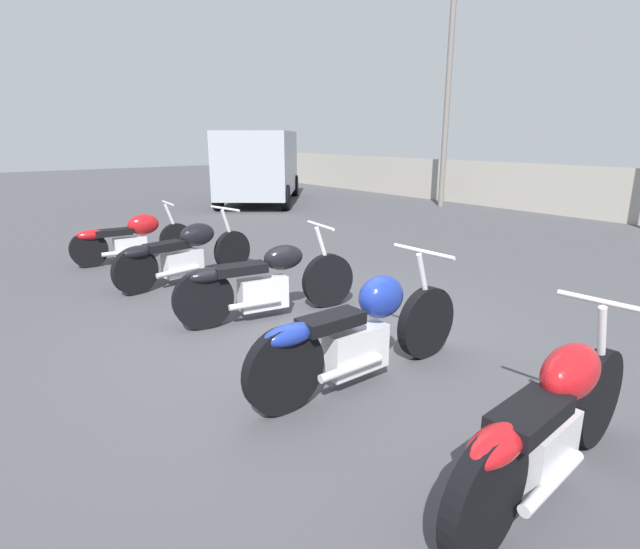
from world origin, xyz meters
TOP-DOWN VIEW (x-y plane):
  - ground_plane at (0.00, 0.00)m, footprint 60.00×60.00m
  - light_pole_left at (-5.71, 8.96)m, footprint 0.70×0.35m
  - motorcycle_slot_0 at (-4.36, -0.40)m, footprint 0.56×1.96m
  - motorcycle_slot_1 at (-2.70, -0.19)m, footprint 0.72×2.18m
  - motorcycle_slot_2 at (-0.79, -0.05)m, footprint 0.64×2.15m
  - motorcycle_slot_3 at (1.02, -0.24)m, footprint 0.67×2.25m
  - motorcycle_slot_4 at (2.67, -0.30)m, footprint 0.58×2.06m
  - parked_van at (-9.73, 5.22)m, footprint 4.91×4.48m

SIDE VIEW (x-z plane):
  - ground_plane at x=0.00m, z-range 0.00..0.00m
  - motorcycle_slot_0 at x=-4.36m, z-range -0.06..0.87m
  - motorcycle_slot_2 at x=-0.79m, z-range -0.09..0.93m
  - motorcycle_slot_1 at x=-2.70m, z-range -0.07..0.92m
  - motorcycle_slot_4 at x=2.67m, z-range -0.07..0.96m
  - motorcycle_slot_3 at x=1.02m, z-range -0.07..0.97m
  - parked_van at x=-9.73m, z-range 0.12..2.26m
  - light_pole_left at x=-5.71m, z-range 0.70..9.36m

